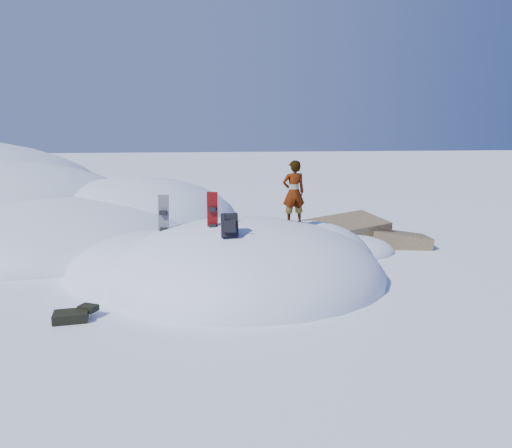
{
  "coord_description": "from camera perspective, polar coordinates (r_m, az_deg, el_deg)",
  "views": [
    {
      "loc": [
        -1.12,
        -11.75,
        3.73
      ],
      "look_at": [
        0.33,
        0.3,
        1.33
      ],
      "focal_mm": 35.0,
      "sensor_mm": 36.0,
      "label": 1
    }
  ],
  "objects": [
    {
      "name": "snowboard_red",
      "position": [
        11.53,
        -4.98,
        0.48
      ],
      "size": [
        0.25,
        0.16,
        1.33
      ],
      "rotation": [
        0.0,
        0.0,
        -0.22
      ],
      "color": "#AB090A",
      "rests_on": "snow_mound"
    },
    {
      "name": "person",
      "position": [
        12.43,
        4.32,
        3.63
      ],
      "size": [
        0.63,
        0.46,
        1.59
      ],
      "primitive_type": "imported",
      "rotation": [
        0.0,
        0.0,
        3.28
      ],
      "color": "slate",
      "rests_on": "snow_mound"
    },
    {
      "name": "snow_mound",
      "position": [
        12.6,
        -2.27,
        -6.05
      ],
      "size": [
        8.0,
        6.0,
        3.0
      ],
      "color": "silver",
      "rests_on": "ground"
    },
    {
      "name": "backpack",
      "position": [
        10.84,
        -3.05,
        -0.21
      ],
      "size": [
        0.37,
        0.49,
        0.61
      ],
      "rotation": [
        0.0,
        0.0,
        -0.01
      ],
      "color": "black",
      "rests_on": "snow_mound"
    },
    {
      "name": "rock_outcrop",
      "position": [
        15.98,
        10.96,
        -2.47
      ],
      "size": [
        4.68,
        4.41,
        1.68
      ],
      "color": "brown",
      "rests_on": "ground"
    },
    {
      "name": "ground",
      "position": [
        12.38,
        -1.38,
        -6.35
      ],
      "size": [
        120.0,
        120.0,
        0.0
      ],
      "primitive_type": "plane",
      "color": "white",
      "rests_on": "ground"
    },
    {
      "name": "snowboard_dark",
      "position": [
        12.33,
        -10.52,
        0.09
      ],
      "size": [
        0.3,
        0.24,
        1.41
      ],
      "rotation": [
        0.0,
        0.0,
        -0.26
      ],
      "color": "black",
      "rests_on": "snow_mound"
    },
    {
      "name": "gear_pile",
      "position": [
        10.48,
        -20.12,
        -9.73
      ],
      "size": [
        0.86,
        0.65,
        0.23
      ],
      "rotation": [
        0.0,
        0.0,
        0.14
      ],
      "color": "black",
      "rests_on": "ground"
    }
  ]
}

